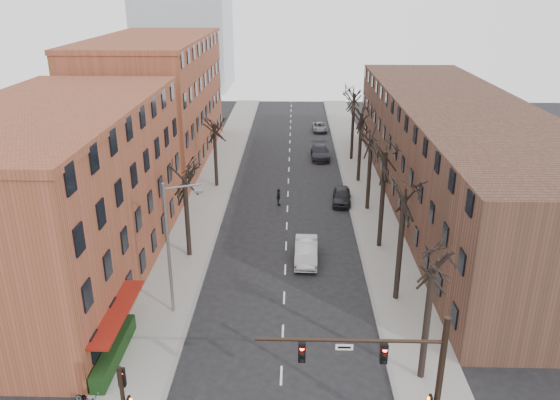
# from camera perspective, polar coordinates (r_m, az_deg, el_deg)

# --- Properties ---
(sidewalk_left) EXTENTS (4.00, 90.00, 0.15)m
(sidewalk_left) POSITION_cam_1_polar(r_m,az_deg,el_deg) (59.40, -6.87, 1.81)
(sidewalk_left) COLOR gray
(sidewalk_left) RESTS_ON ground
(sidewalk_right) EXTENTS (4.00, 90.00, 0.15)m
(sidewalk_right) POSITION_cam_1_polar(r_m,az_deg,el_deg) (59.24, 8.64, 1.66)
(sidewalk_right) COLOR gray
(sidewalk_right) RESTS_ON ground
(building_left_near) EXTENTS (12.00, 26.00, 12.00)m
(building_left_near) POSITION_cam_1_polar(r_m,az_deg,el_deg) (41.43, -22.16, 0.17)
(building_left_near) COLOR brown
(building_left_near) RESTS_ON ground
(building_left_far) EXTENTS (12.00, 28.00, 14.00)m
(building_left_far) POSITION_cam_1_polar(r_m,az_deg,el_deg) (67.66, -12.88, 9.95)
(building_left_far) COLOR brown
(building_left_far) RESTS_ON ground
(building_right) EXTENTS (12.00, 50.00, 10.00)m
(building_right) POSITION_cam_1_polar(r_m,az_deg,el_deg) (54.70, 17.90, 4.59)
(building_right) COLOR #503125
(building_right) RESTS_ON ground
(awning_left) EXTENTS (1.20, 7.00, 0.15)m
(awning_left) POSITION_cam_1_polar(r_m,az_deg,el_deg) (34.50, -16.14, -14.82)
(awning_left) COLOR maroon
(awning_left) RESTS_ON ground
(hedge) EXTENTS (0.80, 6.00, 1.00)m
(hedge) POSITION_cam_1_polar(r_m,az_deg,el_deg) (33.40, -16.94, -14.90)
(hedge) COLOR #173311
(hedge) RESTS_ON sidewalk_left
(tree_right_a) EXTENTS (5.20, 5.20, 10.00)m
(tree_right_a) POSITION_cam_1_polar(r_m,az_deg,el_deg) (32.23, 14.45, -17.57)
(tree_right_a) COLOR black
(tree_right_a) RESTS_ON ground
(tree_right_b) EXTENTS (5.20, 5.20, 10.80)m
(tree_right_b) POSITION_cam_1_polar(r_m,az_deg,el_deg) (38.62, 11.96, -10.13)
(tree_right_b) COLOR black
(tree_right_b) RESTS_ON ground
(tree_right_c) EXTENTS (5.20, 5.20, 11.60)m
(tree_right_c) POSITION_cam_1_polar(r_m,az_deg,el_deg) (45.52, 10.28, -4.86)
(tree_right_c) COLOR black
(tree_right_c) RESTS_ON ground
(tree_right_d) EXTENTS (5.20, 5.20, 10.00)m
(tree_right_d) POSITION_cam_1_polar(r_m,az_deg,el_deg) (52.74, 9.07, -1.00)
(tree_right_d) COLOR black
(tree_right_d) RESTS_ON ground
(tree_right_e) EXTENTS (5.20, 5.20, 10.80)m
(tree_right_e) POSITION_cam_1_polar(r_m,az_deg,el_deg) (60.15, 8.15, 1.92)
(tree_right_e) COLOR black
(tree_right_e) RESTS_ON ground
(tree_right_f) EXTENTS (5.20, 5.20, 11.60)m
(tree_right_f) POSITION_cam_1_polar(r_m,az_deg,el_deg) (67.70, 7.44, 4.19)
(tree_right_f) COLOR black
(tree_right_f) RESTS_ON ground
(tree_left_a) EXTENTS (5.20, 5.20, 9.50)m
(tree_left_a) POSITION_cam_1_polar(r_m,az_deg,el_deg) (43.97, -9.41, -5.80)
(tree_left_a) COLOR black
(tree_left_a) RESTS_ON ground
(tree_left_b) EXTENTS (5.20, 5.20, 9.50)m
(tree_left_b) POSITION_cam_1_polar(r_m,az_deg,el_deg) (58.44, -6.61, 1.40)
(tree_left_b) COLOR black
(tree_left_b) RESTS_ON ground
(signal_mast_arm) EXTENTS (8.14, 0.30, 7.20)m
(signal_mast_arm) POSITION_cam_1_polar(r_m,az_deg,el_deg) (25.28, 12.89, -17.14)
(signal_mast_arm) COLOR black
(signal_mast_arm) RESTS_ON ground
(signal_pole_left) EXTENTS (0.47, 0.44, 4.40)m
(signal_pole_left) POSITION_cam_1_polar(r_m,az_deg,el_deg) (27.08, -16.02, -19.35)
(signal_pole_left) COLOR black
(signal_pole_left) RESTS_ON ground
(streetlight) EXTENTS (2.45, 0.22, 9.03)m
(streetlight) POSITION_cam_1_polar(r_m,az_deg,el_deg) (34.64, -11.35, -4.50)
(streetlight) COLOR slate
(streetlight) RESTS_ON ground
(silver_sedan) EXTENTS (1.84, 4.95, 1.62)m
(silver_sedan) POSITION_cam_1_polar(r_m,az_deg,el_deg) (42.38, 2.75, -5.37)
(silver_sedan) COLOR #A7AAAE
(silver_sedan) RESTS_ON ground
(parked_car_near) EXTENTS (2.10, 4.52, 1.50)m
(parked_car_near) POSITION_cam_1_polar(r_m,az_deg,el_deg) (53.71, 6.47, 0.42)
(parked_car_near) COLOR black
(parked_car_near) RESTS_ON ground
(parked_car_mid) EXTENTS (2.32, 5.44, 1.56)m
(parked_car_mid) POSITION_cam_1_polar(r_m,az_deg,el_deg) (67.69, 4.21, 5.01)
(parked_car_mid) COLOR #22212A
(parked_car_mid) RESTS_ON ground
(parked_car_far) EXTENTS (2.10, 4.40, 1.21)m
(parked_car_far) POSITION_cam_1_polar(r_m,az_deg,el_deg) (80.79, 4.18, 7.61)
(parked_car_far) COLOR slate
(parked_car_far) RESTS_ON ground
(pedestrian_crossing) EXTENTS (0.51, 1.03, 1.70)m
(pedestrian_crossing) POSITION_cam_1_polar(r_m,az_deg,el_deg) (52.78, -0.16, 0.30)
(pedestrian_crossing) COLOR black
(pedestrian_crossing) RESTS_ON ground
(bicycle) EXTENTS (1.81, 1.27, 0.90)m
(bicycle) POSITION_cam_1_polar(r_m,az_deg,el_deg) (30.64, -19.38, -19.14)
(bicycle) COLOR gray
(bicycle) RESTS_ON sidewalk_left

